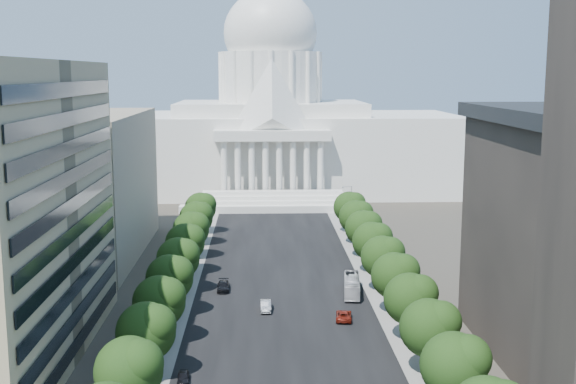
{
  "coord_description": "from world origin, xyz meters",
  "views": [
    {
      "loc": [
        -3.39,
        -51.36,
        38.41
      ],
      "look_at": [
        1.62,
        79.45,
        16.71
      ],
      "focal_mm": 45.0,
      "sensor_mm": 36.0,
      "label": 1
    }
  ],
  "objects": [
    {
      "name": "tree_l_d",
      "position": [
        -17.66,
        47.81,
        6.45
      ],
      "size": [
        7.79,
        7.6,
        9.97
      ],
      "color": "#33261C",
      "rests_on": "ground"
    },
    {
      "name": "tree_l_e",
      "position": [
        -17.66,
        59.81,
        6.45
      ],
      "size": [
        7.79,
        7.6,
        9.97
      ],
      "color": "#33261C",
      "rests_on": "ground"
    },
    {
      "name": "streetlight_b",
      "position": [
        19.9,
        35.0,
        5.82
      ],
      "size": [
        2.61,
        0.44,
        9.0
      ],
      "color": "gray",
      "rests_on": "ground"
    },
    {
      "name": "streetlight_f",
      "position": [
        19.9,
        135.0,
        5.82
      ],
      "size": [
        2.61,
        0.44,
        9.0
      ],
      "color": "gray",
      "rests_on": "ground"
    },
    {
      "name": "tree_r_j",
      "position": [
        18.34,
        119.81,
        6.45
      ],
      "size": [
        7.79,
        7.6,
        9.97
      ],
      "color": "#33261C",
      "rests_on": "ground"
    },
    {
      "name": "tree_l_j",
      "position": [
        -17.66,
        119.81,
        6.45
      ],
      "size": [
        7.79,
        7.6,
        9.97
      ],
      "color": "#33261C",
      "rests_on": "ground"
    },
    {
      "name": "tree_r_g",
      "position": [
        18.34,
        83.81,
        6.45
      ],
      "size": [
        7.79,
        7.6,
        9.97
      ],
      "color": "#33261C",
      "rests_on": "ground"
    },
    {
      "name": "car_dark_b",
      "position": [
        -10.19,
        73.08,
        0.78
      ],
      "size": [
        2.28,
        5.39,
        1.55
      ],
      "primitive_type": "imported",
      "rotation": [
        0.0,
        0.0,
        0.02
      ],
      "color": "black",
      "rests_on": "ground"
    },
    {
      "name": "car_dark_a",
      "position": [
        -13.27,
        34.4,
        0.65
      ],
      "size": [
        1.79,
        3.89,
        1.29
      ],
      "primitive_type": "imported",
      "rotation": [
        0.0,
        0.0,
        0.07
      ],
      "color": "black",
      "rests_on": "ground"
    },
    {
      "name": "tree_l_b",
      "position": [
        -17.66,
        23.81,
        6.45
      ],
      "size": [
        7.79,
        7.6,
        9.97
      ],
      "color": "#33261C",
      "rests_on": "ground"
    },
    {
      "name": "tree_r_f",
      "position": [
        18.34,
        71.81,
        6.45
      ],
      "size": [
        7.79,
        7.6,
        9.97
      ],
      "color": "#33261C",
      "rests_on": "ground"
    },
    {
      "name": "tree_r_d",
      "position": [
        18.34,
        47.81,
        6.45
      ],
      "size": [
        7.79,
        7.6,
        9.97
      ],
      "color": "#33261C",
      "rests_on": "ground"
    },
    {
      "name": "capitol",
      "position": [
        0.0,
        184.89,
        20.01
      ],
      "size": [
        120.0,
        56.0,
        73.0
      ],
      "color": "white",
      "rests_on": "ground"
    },
    {
      "name": "tree_r_b",
      "position": [
        18.34,
        23.81,
        6.45
      ],
      "size": [
        7.79,
        7.6,
        9.97
      ],
      "color": "#33261C",
      "rests_on": "ground"
    },
    {
      "name": "sidewalk_left",
      "position": [
        -19.0,
        90.0,
        0.0
      ],
      "size": [
        8.0,
        260.0,
        0.02
      ],
      "primitive_type": "cube",
      "color": "gray",
      "rests_on": "ground"
    },
    {
      "name": "car_red",
      "position": [
        9.52,
        56.76,
        0.72
      ],
      "size": [
        2.98,
        5.45,
        1.45
      ],
      "primitive_type": "imported",
      "rotation": [
        0.0,
        0.0,
        3.03
      ],
      "color": "maroon",
      "rests_on": "ground"
    },
    {
      "name": "streetlight_d",
      "position": [
        19.9,
        85.0,
        5.82
      ],
      "size": [
        2.61,
        0.44,
        9.0
      ],
      "color": "gray",
      "rests_on": "ground"
    },
    {
      "name": "sidewalk_right",
      "position": [
        19.0,
        90.0,
        0.0
      ],
      "size": [
        8.0,
        260.0,
        0.02
      ],
      "primitive_type": "cube",
      "color": "gray",
      "rests_on": "ground"
    },
    {
      "name": "tree_r_c",
      "position": [
        18.34,
        35.81,
        6.45
      ],
      "size": [
        7.79,
        7.6,
        9.97
      ],
      "color": "#33261C",
      "rests_on": "ground"
    },
    {
      "name": "road_asphalt",
      "position": [
        0.0,
        90.0,
        0.0
      ],
      "size": [
        30.0,
        260.0,
        0.01
      ],
      "primitive_type": "cube",
      "color": "black",
      "rests_on": "ground"
    },
    {
      "name": "tree_r_e",
      "position": [
        18.34,
        59.81,
        6.45
      ],
      "size": [
        7.79,
        7.6,
        9.97
      ],
      "color": "#33261C",
      "rests_on": "ground"
    },
    {
      "name": "tree_l_h",
      "position": [
        -17.66,
        95.81,
        6.45
      ],
      "size": [
        7.79,
        7.6,
        9.97
      ],
      "color": "#33261C",
      "rests_on": "ground"
    },
    {
      "name": "tree_r_i",
      "position": [
        18.34,
        107.81,
        6.45
      ],
      "size": [
        7.79,
        7.6,
        9.97
      ],
      "color": "#33261C",
      "rests_on": "ground"
    },
    {
      "name": "tree_l_i",
      "position": [
        -17.66,
        107.81,
        6.45
      ],
      "size": [
        7.79,
        7.6,
        9.97
      ],
      "color": "#33261C",
      "rests_on": "ground"
    },
    {
      "name": "car_silver",
      "position": [
        -2.7,
        61.74,
        0.8
      ],
      "size": [
        1.73,
        4.87,
        1.6
      ],
      "primitive_type": "imported",
      "rotation": [
        0.0,
        0.0,
        0.01
      ],
      "color": "#989A9F",
      "rests_on": "ground"
    },
    {
      "name": "city_bus",
      "position": [
        12.46,
        70.05,
        1.55
      ],
      "size": [
        3.84,
        11.38,
        3.11
      ],
      "primitive_type": "imported",
      "rotation": [
        0.0,
        0.0,
        -0.11
      ],
      "color": "silver",
      "rests_on": "ground"
    },
    {
      "name": "tree_l_c",
      "position": [
        -17.66,
        35.81,
        6.45
      ],
      "size": [
        7.79,
        7.6,
        9.97
      ],
      "color": "#33261C",
      "rests_on": "ground"
    },
    {
      "name": "streetlight_e",
      "position": [
        19.9,
        110.0,
        5.82
      ],
      "size": [
        2.61,
        0.44,
        9.0
      ],
      "color": "gray",
      "rests_on": "ground"
    },
    {
      "name": "tree_l_f",
      "position": [
        -17.66,
        71.81,
        6.45
      ],
      "size": [
        7.79,
        7.6,
        9.97
      ],
      "color": "#33261C",
      "rests_on": "ground"
    },
    {
      "name": "streetlight_c",
      "position": [
        19.9,
        60.0,
        5.82
      ],
      "size": [
        2.61,
        0.44,
        9.0
      ],
      "color": "gray",
      "rests_on": "ground"
    },
    {
      "name": "tree_l_g",
      "position": [
        -17.66,
        83.81,
        6.45
      ],
      "size": [
        7.79,
        7.6,
        9.97
      ],
      "color": "#33261C",
      "rests_on": "ground"
    },
    {
      "name": "office_block_left_far",
      "position": [
        -48.0,
        100.0,
        15.0
      ],
      "size": [
        38.0,
        52.0,
        30.0
      ],
      "primitive_type": "cube",
      "color": "gray",
      "rests_on": "ground"
    },
    {
      "name": "tree_r_h",
      "position": [
        18.34,
        95.81,
        6.45
      ],
      "size": [
        7.79,
        7.6,
        9.97
      ],
      "color": "#33261C",
      "rests_on": "ground"
    }
  ]
}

